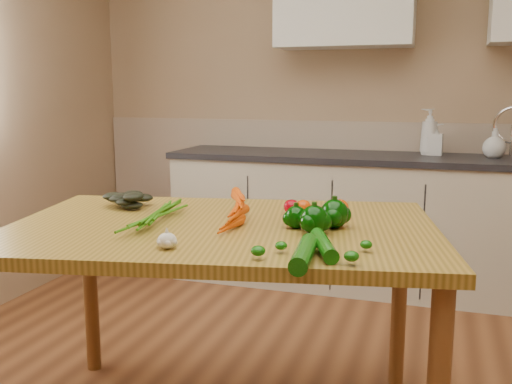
{
  "coord_description": "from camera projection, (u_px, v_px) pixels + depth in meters",
  "views": [
    {
      "loc": [
        0.55,
        -1.6,
        1.31
      ],
      "look_at": [
        -0.15,
        0.55,
        0.91
      ],
      "focal_mm": 40.0,
      "sensor_mm": 36.0,
      "label": 1
    }
  ],
  "objects": [
    {
      "name": "soap_bottle_c",
      "position": [
        495.0,
        143.0,
        3.57
      ],
      "size": [
        0.14,
        0.14,
        0.18
      ],
      "primitive_type": "imported",
      "rotation": [
        0.0,
        0.0,
        3.14
      ],
      "color": "silver",
      "rests_on": "counter_run"
    },
    {
      "name": "counter_run",
      "position": [
        383.0,
        221.0,
        3.8
      ],
      "size": [
        2.84,
        0.64,
        1.14
      ],
      "color": "#BCB49C",
      "rests_on": "ground"
    },
    {
      "name": "soap_bottle_b",
      "position": [
        435.0,
        139.0,
        3.7
      ],
      "size": [
        0.1,
        0.1,
        0.21
      ],
      "primitive_type": "imported",
      "rotation": [
        0.0,
        0.0,
        1.5
      ],
      "color": "silver",
      "rests_on": "counter_run"
    },
    {
      "name": "pepper_a",
      "position": [
        296.0,
        217.0,
        2.03
      ],
      "size": [
        0.08,
        0.08,
        0.08
      ],
      "primitive_type": "sphere",
      "color": "#033102",
      "rests_on": "table"
    },
    {
      "name": "pepper_c",
      "position": [
        314.0,
        220.0,
        1.94
      ],
      "size": [
        0.1,
        0.1,
        0.1
      ],
      "primitive_type": "sphere",
      "color": "#033102",
      "rests_on": "table"
    },
    {
      "name": "tomato_b",
      "position": [
        303.0,
        207.0,
        2.26
      ],
      "size": [
        0.06,
        0.06,
        0.06
      ],
      "primitive_type": "ellipsoid",
      "color": "#D34005",
      "rests_on": "table"
    },
    {
      "name": "tomato_c",
      "position": [
        340.0,
        208.0,
        2.23
      ],
      "size": [
        0.07,
        0.07,
        0.07
      ],
      "primitive_type": "ellipsoid",
      "color": "#D34005",
      "rests_on": "table"
    },
    {
      "name": "tomato_a",
      "position": [
        292.0,
        207.0,
        2.26
      ],
      "size": [
        0.06,
        0.06,
        0.06
      ],
      "primitive_type": "ellipsoid",
      "color": "#98020E",
      "rests_on": "table"
    },
    {
      "name": "garlic_bulb",
      "position": [
        167.0,
        241.0,
        1.76
      ],
      "size": [
        0.06,
        0.06,
        0.05
      ],
      "primitive_type": "ellipsoid",
      "color": "silver",
      "rests_on": "table"
    },
    {
      "name": "room",
      "position": [
        264.0,
        112.0,
        1.84
      ],
      "size": [
        4.04,
        5.04,
        2.64
      ],
      "color": "brown",
      "rests_on": "ground"
    },
    {
      "name": "table",
      "position": [
        222.0,
        248.0,
        2.11
      ],
      "size": [
        1.72,
        1.28,
        0.83
      ],
      "rotation": [
        0.0,
        0.0,
        0.2
      ],
      "color": "#A57E2F",
      "rests_on": "ground"
    },
    {
      "name": "zucchini_a",
      "position": [
        324.0,
        245.0,
        1.72
      ],
      "size": [
        0.14,
        0.26,
        0.05
      ],
      "primitive_type": "cylinder",
      "rotation": [
        1.57,
        0.0,
        0.36
      ],
      "color": "#0D4E08",
      "rests_on": "table"
    },
    {
      "name": "pepper_b",
      "position": [
        334.0,
        214.0,
        2.03
      ],
      "size": [
        0.1,
        0.1,
        0.1
      ],
      "primitive_type": "sphere",
      "color": "#033102",
      "rests_on": "table"
    },
    {
      "name": "soap_bottle_a",
      "position": [
        429.0,
        132.0,
        3.72
      ],
      "size": [
        0.15,
        0.15,
        0.3
      ],
      "primitive_type": "imported",
      "rotation": [
        0.0,
        0.0,
        5.07
      ],
      "color": "silver",
      "rests_on": "counter_run"
    },
    {
      "name": "carrot_bunch",
      "position": [
        211.0,
        212.0,
        2.11
      ],
      "size": [
        0.33,
        0.27,
        0.08
      ],
      "primitive_type": null,
      "rotation": [
        0.0,
        0.0,
        0.2
      ],
      "color": "#E14B05",
      "rests_on": "table"
    },
    {
      "name": "leafy_greens",
      "position": [
        128.0,
        194.0,
        2.39
      ],
      "size": [
        0.22,
        0.2,
        0.11
      ],
      "primitive_type": null,
      "color": "black",
      "rests_on": "table"
    },
    {
      "name": "zucchini_b",
      "position": [
        304.0,
        253.0,
        1.62
      ],
      "size": [
        0.08,
        0.27,
        0.05
      ],
      "primitive_type": "cylinder",
      "rotation": [
        1.57,
        0.0,
        0.11
      ],
      "color": "#0D4E08",
      "rests_on": "table"
    }
  ]
}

